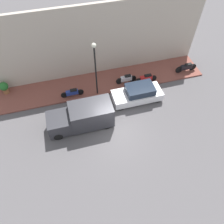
# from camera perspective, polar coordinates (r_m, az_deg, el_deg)

# --- Properties ---
(ground_plane) EXTENTS (60.00, 60.00, 0.00)m
(ground_plane) POSITION_cam_1_polar(r_m,az_deg,el_deg) (16.40, 0.76, -4.86)
(ground_plane) COLOR #514F51
(sidewalk) EXTENTS (2.87, 18.72, 0.12)m
(sidewalk) POSITION_cam_1_polar(r_m,az_deg,el_deg) (19.57, -3.35, 7.58)
(sidewalk) COLOR brown
(sidewalk) RESTS_ON ground_plane
(building_facade) EXTENTS (0.30, 18.72, 6.35)m
(building_facade) POSITION_cam_1_polar(r_m,az_deg,el_deg) (18.81, -4.95, 17.65)
(building_facade) COLOR #B2A899
(building_facade) RESTS_ON ground_plane
(parked_car) EXTENTS (1.66, 4.04, 1.41)m
(parked_car) POSITION_cam_1_polar(r_m,az_deg,el_deg) (17.93, 6.73, 4.77)
(parked_car) COLOR silver
(parked_car) RESTS_ON ground_plane
(delivery_van) EXTENTS (1.84, 4.75, 1.94)m
(delivery_van) POSITION_cam_1_polar(r_m,az_deg,el_deg) (16.07, -7.95, -1.26)
(delivery_van) COLOR #2D2D33
(delivery_van) RESTS_ON ground_plane
(motorcycle_blue) EXTENTS (0.30, 1.89, 0.72)m
(motorcycle_blue) POSITION_cam_1_polar(r_m,az_deg,el_deg) (18.39, -10.32, 5.02)
(motorcycle_blue) COLOR navy
(motorcycle_blue) RESTS_ON sidewalk
(motorcycle_red) EXTENTS (0.30, 1.99, 0.82)m
(motorcycle_red) POSITION_cam_1_polar(r_m,az_deg,el_deg) (19.45, 8.91, 8.67)
(motorcycle_red) COLOR #B21E1E
(motorcycle_red) RESTS_ON sidewalk
(motorcycle_black) EXTENTS (0.30, 2.03, 0.83)m
(motorcycle_black) POSITION_cam_1_polar(r_m,az_deg,el_deg) (21.39, 18.84, 11.00)
(motorcycle_black) COLOR black
(motorcycle_black) RESTS_ON sidewalk
(scooter_silver) EXTENTS (0.30, 1.83, 0.80)m
(scooter_silver) POSITION_cam_1_polar(r_m,az_deg,el_deg) (19.24, 3.75, 8.67)
(scooter_silver) COLOR #B7B7BF
(scooter_silver) RESTS_ON sidewalk
(streetlamp) EXTENTS (0.34, 0.34, 4.88)m
(streetlamp) POSITION_cam_1_polar(r_m,az_deg,el_deg) (16.47, -4.42, 12.66)
(streetlamp) COLOR black
(streetlamp) RESTS_ON sidewalk
(potted_plant) EXTENTS (0.72, 0.72, 1.09)m
(potted_plant) POSITION_cam_1_polar(r_m,az_deg,el_deg) (20.29, -26.35, 5.80)
(potted_plant) COLOR brown
(potted_plant) RESTS_ON sidewalk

